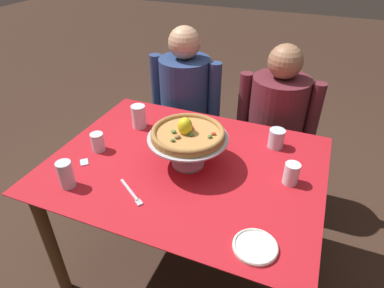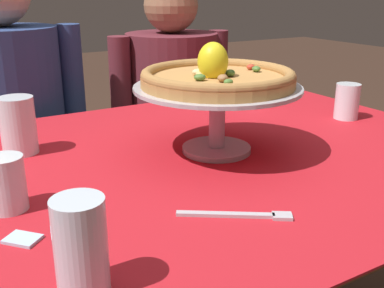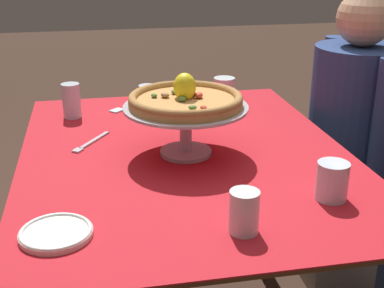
# 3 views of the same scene
# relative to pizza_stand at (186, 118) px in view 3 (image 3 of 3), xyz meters

# --- Properties ---
(dining_table) EXTENTS (1.27, 0.98, 0.74)m
(dining_table) POSITION_rel_pizza_stand_xyz_m (-0.01, -0.00, -0.21)
(dining_table) COLOR brown
(dining_table) RESTS_ON ground
(pizza_stand) EXTENTS (0.37, 0.37, 0.15)m
(pizza_stand) POSITION_rel_pizza_stand_xyz_m (0.00, 0.00, 0.00)
(pizza_stand) COLOR #B7B7C1
(pizza_stand) RESTS_ON dining_table
(pizza) EXTENTS (0.33, 0.33, 0.09)m
(pizza) POSITION_rel_pizza_stand_xyz_m (-0.00, -0.00, 0.06)
(pizza) COLOR #BC8447
(pizza) RESTS_ON pizza_stand
(water_glass_back_right) EXTENTS (0.08, 0.08, 0.10)m
(water_glass_back_right) POSITION_rel_pizza_stand_xyz_m (0.36, 0.30, -0.07)
(water_glass_back_right) COLOR silver
(water_glass_back_right) RESTS_ON dining_table
(water_glass_back_left) EXTENTS (0.08, 0.08, 0.13)m
(water_glass_back_left) POSITION_rel_pizza_stand_xyz_m (-0.38, 0.22, -0.06)
(water_glass_back_left) COLOR white
(water_glass_back_left) RESTS_ON dining_table
(water_glass_side_right) EXTENTS (0.07, 0.07, 0.10)m
(water_glass_side_right) POSITION_rel_pizza_stand_xyz_m (0.47, 0.04, -0.07)
(water_glass_side_right) COLOR white
(water_glass_side_right) RESTS_ON dining_table
(water_glass_front_left) EXTENTS (0.07, 0.07, 0.12)m
(water_glass_front_left) POSITION_rel_pizza_stand_xyz_m (-0.42, -0.34, -0.06)
(water_glass_front_left) COLOR silver
(water_glass_front_left) RESTS_ON dining_table
(water_glass_side_left) EXTENTS (0.06, 0.06, 0.09)m
(water_glass_side_left) POSITION_rel_pizza_stand_xyz_m (-0.46, -0.06, -0.07)
(water_glass_side_left) COLOR silver
(water_glass_side_left) RESTS_ON dining_table
(side_plate) EXTENTS (0.16, 0.16, 0.02)m
(side_plate) POSITION_rel_pizza_stand_xyz_m (0.41, -0.36, -0.10)
(side_plate) COLOR silver
(side_plate) RESTS_ON dining_table
(dinner_fork) EXTENTS (0.17, 0.12, 0.01)m
(dinner_fork) POSITION_rel_pizza_stand_xyz_m (-0.14, -0.28, -0.11)
(dinner_fork) COLOR #B7B7C1
(dinner_fork) RESTS_ON dining_table
(sugar_packet) EXTENTS (0.06, 0.06, 0.00)m
(sugar_packet) POSITION_rel_pizza_stand_xyz_m (-0.46, -0.18, -0.11)
(sugar_packet) COLOR silver
(sugar_packet) RESTS_ON dining_table
(diner_left) EXTENTS (0.49, 0.34, 1.18)m
(diner_left) POSITION_rel_pizza_stand_xyz_m (-0.32, 0.71, -0.29)
(diner_left) COLOR gray
(diner_left) RESTS_ON ground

